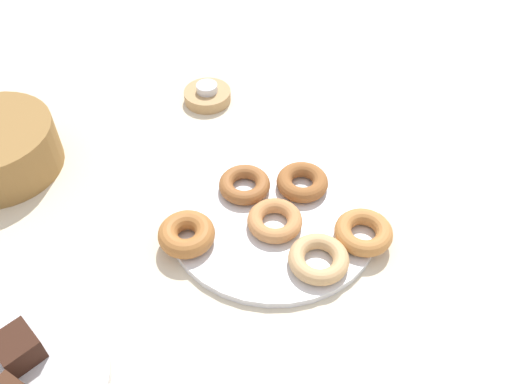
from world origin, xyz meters
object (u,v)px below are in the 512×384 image
Objects in this scene: donut_plate at (273,214)px; candle_holder at (208,96)px; tealight at (207,88)px; donut_3 at (187,234)px; donut_0 at (319,259)px; donut_4 at (363,232)px; cake_plate at (25,384)px; donut_5 at (275,221)px; donut_1 at (302,182)px; donut_2 at (245,185)px; brownie_far at (18,348)px.

candle_holder is (0.21, 0.24, 0.00)m from donut_plate.
tealight reaches higher than donut_plate.
donut_3 is 0.36m from tealight.
donut_plate is 3.80× the size of donut_0.
donut_4 is (0.07, -0.04, 0.00)m from donut_0.
donut_5 is at bearing -25.05° from cake_plate.
donut_4 is (0.12, -0.23, -0.00)m from donut_3.
donut_1 reaches higher than donut_0.
donut_2 is 0.13m from donut_3.
donut_0 is 0.41m from cake_plate.
donut_5 reaches higher than candle_holder.
brownie_far is 0.55× the size of candle_holder.
brownie_far is (-0.36, 0.18, 0.03)m from donut_plate.
candle_holder is at bearing 51.34° from donut_0.
tealight is (0.19, 0.18, 0.01)m from donut_2.
cake_plate is at bearing 167.24° from donut_2.
brownie_far reaches higher than donut_3.
donut_2 is 0.40m from brownie_far.
cake_plate is (-0.40, 0.30, -0.02)m from donut_4.
donut_plate is 0.41m from cake_plate.
donut_0 is (-0.06, -0.10, 0.02)m from donut_plate.
donut_3 is 0.26m from brownie_far.
candle_holder is at bearing 61.00° from donut_1.
donut_0 and donut_5 have the same top height.
donut_4 is (0.01, -0.14, 0.02)m from donut_plate.
donut_3 is 0.41× the size of cake_plate.
donut_1 is 0.30m from candle_holder.
tealight is at bearing 47.22° from donut_5.
donut_plate is at bearing 58.57° from donut_0.
candle_holder is (0.15, 0.26, -0.01)m from donut_1.
brownie_far is (-0.37, 0.32, 0.01)m from donut_4.
donut_3 is at bearing -13.04° from cake_plate.
donut_5 is (0.08, -0.10, -0.00)m from donut_3.
brownie_far reaches higher than candle_holder.
donut_1 and tealight have the same top height.
donut_4 is at bearing -62.19° from donut_3.
donut_2 is 0.27m from tealight.
donut_0 is at bearing 150.85° from donut_4.
donut_5 is at bearing -132.78° from candle_holder.
donut_4 reaches higher than donut_2.
donut_5 is at bearing -132.78° from tealight.
tealight is (0.24, 0.26, 0.01)m from donut_5.
tealight is at bearing 51.34° from donut_0.
donut_5 is (-0.05, -0.08, -0.00)m from donut_2.
donut_3 is at bearing 167.81° from donut_2.
donut_5 is 2.06× the size of tealight.
brownie_far is 0.58m from candle_holder.
donut_5 is at bearing 106.50° from donut_4.
donut_1 is (0.07, -0.02, 0.02)m from donut_plate.
donut_4 reaches higher than donut_5.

